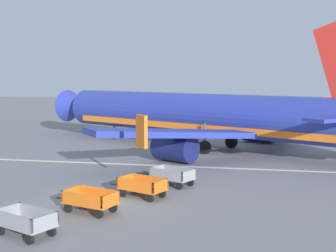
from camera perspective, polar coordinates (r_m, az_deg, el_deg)
The scene contains 7 objects.
ground_plane at distance 24.91m, azimuth -8.53°, elevation -9.29°, with size 220.00×220.00×0.00m, color slate.
apron_stripe at distance 34.76m, azimuth -2.63°, elevation -4.78°, with size 120.00×0.36×0.01m, color silver.
airplane at distance 41.97m, azimuth 4.55°, elevation 1.30°, with size 34.91×28.87×11.34m.
baggage_cart_second_in_row at distance 20.58m, azimuth -17.06°, elevation -11.10°, with size 3.54×2.29×1.07m.
baggage_cart_third_in_row at distance 23.19m, azimuth -9.50°, elevation -8.94°, with size 3.60×2.11×1.07m.
baggage_cart_fourth_in_row at distance 25.66m, azimuth -3.19°, elevation -7.39°, with size 3.55×2.28×1.07m.
baggage_cart_far_end at distance 28.28m, azimuth 0.52°, elevation -6.09°, with size 3.50×2.38×1.07m.
Camera 1 is at (8.21, -22.57, 6.63)m, focal length 49.82 mm.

